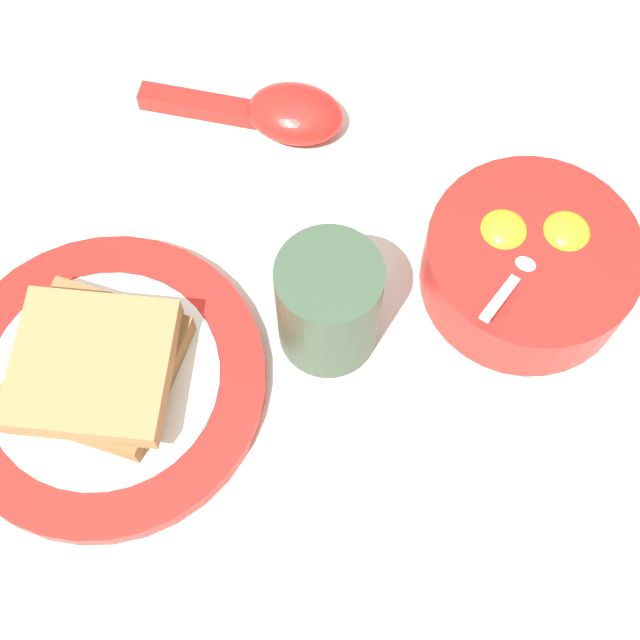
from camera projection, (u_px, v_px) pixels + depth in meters
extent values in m
plane|color=beige|center=(376.00, 184.00, 0.70)|extent=(3.00, 3.00, 0.00)
cylinder|color=red|center=(529.00, 265.00, 0.64)|extent=(0.15, 0.15, 0.05)
cylinder|color=white|center=(531.00, 260.00, 0.63)|extent=(0.13, 0.13, 0.02)
ellipsoid|color=yellow|center=(566.00, 233.00, 0.62)|extent=(0.03, 0.03, 0.02)
ellipsoid|color=yellow|center=(503.00, 231.00, 0.62)|extent=(0.03, 0.03, 0.02)
cylinder|color=black|center=(520.00, 265.00, 0.62)|extent=(0.04, 0.04, 0.00)
ellipsoid|color=silver|center=(524.00, 266.00, 0.61)|extent=(0.03, 0.02, 0.01)
cube|color=silver|center=(500.00, 298.00, 0.58)|extent=(0.01, 0.05, 0.03)
cylinder|color=red|center=(106.00, 381.00, 0.62)|extent=(0.22, 0.22, 0.02)
cylinder|color=white|center=(103.00, 377.00, 0.61)|extent=(0.16, 0.16, 0.00)
cube|color=brown|center=(97.00, 367.00, 0.61)|extent=(0.12, 0.12, 0.02)
cube|color=#9E7042|center=(92.00, 366.00, 0.59)|extent=(0.13, 0.13, 0.02)
ellipsoid|color=red|center=(295.00, 114.00, 0.70)|extent=(0.09, 0.07, 0.03)
cube|color=red|center=(200.00, 104.00, 0.72)|extent=(0.10, 0.04, 0.02)
cylinder|color=#334733|center=(329.00, 305.00, 0.60)|extent=(0.07, 0.07, 0.09)
cylinder|color=#472B16|center=(329.00, 281.00, 0.57)|extent=(0.06, 0.06, 0.01)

